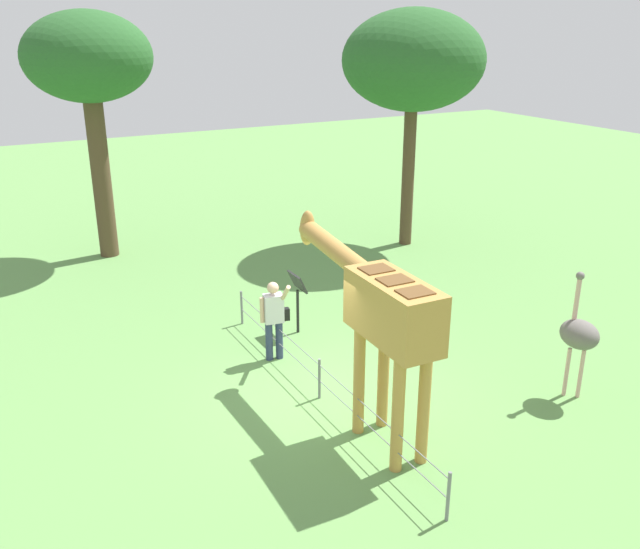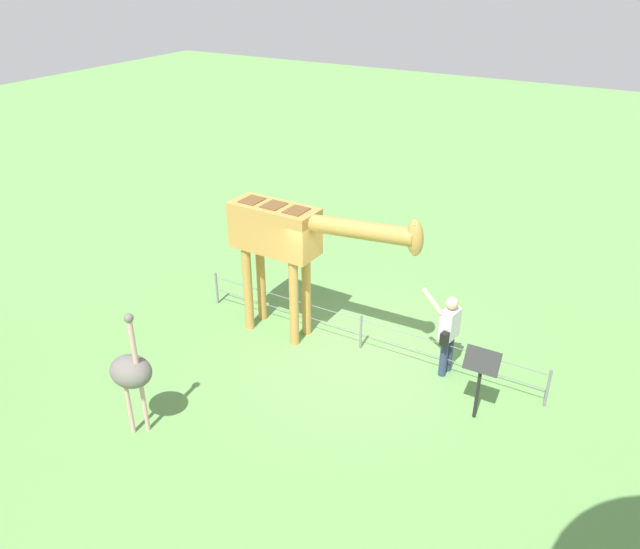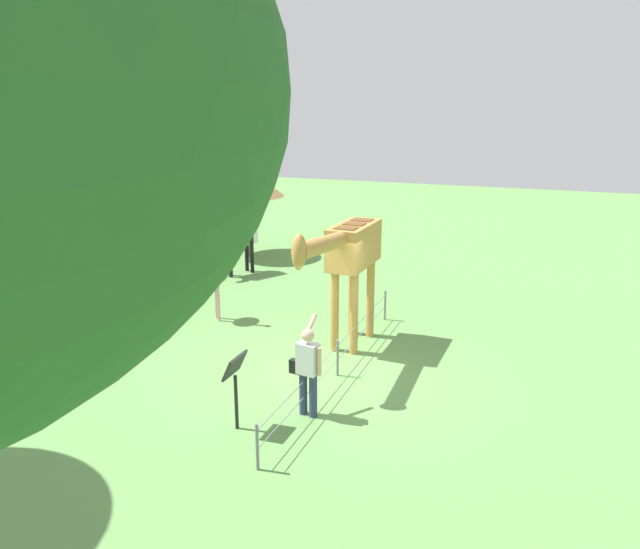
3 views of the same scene
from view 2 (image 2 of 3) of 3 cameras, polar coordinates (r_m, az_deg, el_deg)
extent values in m
plane|color=#60934C|center=(12.08, 3.32, -7.17)|extent=(60.00, 60.00, 0.00)
cylinder|color=#BC8942|center=(12.18, -1.26, -1.78)|extent=(0.18, 0.18, 1.81)
cylinder|color=#BC8942|center=(11.86, -2.41, -2.67)|extent=(0.18, 0.18, 1.81)
cylinder|color=#BC8942|center=(12.74, -5.43, -0.51)|extent=(0.18, 0.18, 1.81)
cylinder|color=#BC8942|center=(12.44, -6.63, -1.32)|extent=(0.18, 0.18, 1.81)
cube|color=#BC8942|center=(11.70, -4.19, 4.26)|extent=(1.72, 0.75, 0.90)
cube|color=brown|center=(11.25, -2.18, 5.89)|extent=(0.37, 0.45, 0.02)
cube|color=brown|center=(11.52, -4.27, 6.36)|extent=(0.37, 0.45, 0.02)
cube|color=brown|center=(11.80, -6.26, 6.80)|extent=(0.37, 0.45, 0.02)
cylinder|color=#BC8942|center=(10.71, 3.24, 4.18)|extent=(2.26, 0.39, 0.52)
ellipsoid|color=#BC8942|center=(10.24, 8.73, 3.35)|extent=(0.34, 0.27, 0.66)
cylinder|color=brown|center=(10.22, 8.93, 4.39)|extent=(0.05, 0.05, 0.14)
cylinder|color=brown|center=(10.12, 8.68, 4.16)|extent=(0.05, 0.05, 0.14)
cylinder|color=navy|center=(11.48, 11.29, -7.44)|extent=(0.14, 0.14, 0.78)
cylinder|color=navy|center=(11.63, 11.77, -6.99)|extent=(0.14, 0.14, 0.78)
cube|color=silver|center=(11.20, 11.85, -4.42)|extent=(0.30, 0.39, 0.55)
sphere|color=#D8AD8C|center=(10.99, 12.05, -2.58)|extent=(0.22, 0.22, 0.22)
cylinder|color=#D8AD8C|center=(10.98, 10.28, -2.43)|extent=(0.46, 0.16, 0.43)
cylinder|color=#D8AD8C|center=(11.37, 12.38, -3.97)|extent=(0.08, 0.08, 0.50)
cube|color=black|center=(11.10, 11.44, -5.74)|extent=(0.15, 0.22, 0.24)
cylinder|color=#CC9E93|center=(10.44, -15.79, -11.68)|extent=(0.07, 0.07, 0.90)
cylinder|color=#CC9E93|center=(10.46, -17.05, -11.81)|extent=(0.07, 0.07, 0.90)
ellipsoid|color=#66605B|center=(10.02, -16.98, -8.50)|extent=(0.70, 0.56, 0.49)
cylinder|color=#CC9E93|center=(9.62, -16.79, -6.13)|extent=(0.08, 0.08, 0.80)
sphere|color=#66605B|center=(9.38, -17.16, -3.84)|extent=(0.14, 0.14, 0.14)
cylinder|color=black|center=(10.61, 14.24, -10.57)|extent=(0.06, 0.06, 0.95)
cube|color=#2D2D2D|center=(10.22, 14.66, -7.68)|extent=(0.56, 0.21, 0.38)
cylinder|color=slate|center=(13.67, -9.47, -1.23)|extent=(0.05, 0.05, 0.75)
cylinder|color=slate|center=(12.02, 3.77, -5.25)|extent=(0.05, 0.05, 0.75)
cylinder|color=slate|center=(11.24, 20.19, -9.77)|extent=(0.05, 0.05, 0.75)
cube|color=slate|center=(11.88, 3.81, -4.19)|extent=(7.00, 0.01, 0.01)
cube|color=slate|center=(12.04, 3.77, -5.40)|extent=(7.00, 0.01, 0.01)
camera|label=1|loc=(19.39, -15.23, 24.51)|focal=38.25mm
camera|label=3|loc=(14.44, 56.52, 9.00)|focal=34.80mm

